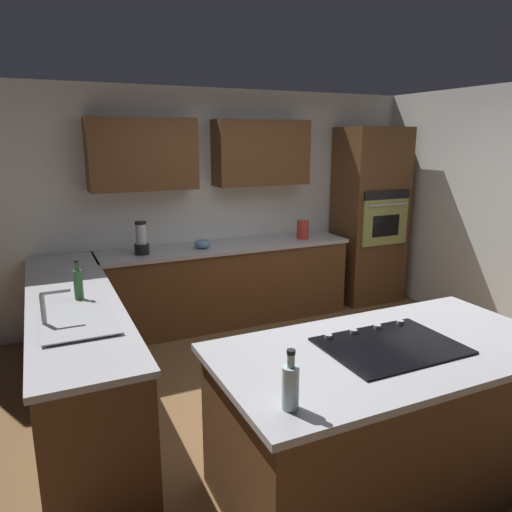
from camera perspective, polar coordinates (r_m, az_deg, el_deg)
name	(u,v)px	position (r m, az deg, el deg)	size (l,w,h in m)	color
ground_plane	(313,386)	(4.27, 6.78, -15.11)	(14.00, 14.00, 0.00)	brown
wall_back	(218,192)	(5.58, -4.53, 7.56)	(6.00, 0.44, 2.60)	silver
wall_left	(501,212)	(5.69, 27.11, 4.64)	(0.10, 4.00, 2.60)	silver
lower_cabinets_back	(227,285)	(5.49, -3.43, -3.48)	(2.80, 0.60, 0.86)	brown
countertop_back	(227,247)	(5.37, -3.49, 1.11)	(2.84, 0.64, 0.04)	#B2B2B7
lower_cabinets_side	(77,353)	(4.06, -20.51, -10.78)	(0.60, 2.90, 0.86)	brown
countertop_side	(72,299)	(3.90, -21.07, -4.74)	(0.64, 2.94, 0.04)	#B2B2B7
island_base	(385,420)	(3.11, 15.11, -18.30)	(1.96, 0.96, 0.86)	brown
island_top	(390,350)	(2.90, 15.67, -10.72)	(2.04, 1.04, 0.04)	#B2B2B7
wall_oven	(369,216)	(6.29, 13.32, 4.65)	(0.80, 0.66, 2.19)	brown
sink_unit	(77,319)	(3.34, -20.51, -7.08)	(0.46, 0.70, 0.23)	#515456
cooktop	(390,345)	(2.89, 15.63, -10.18)	(0.76, 0.56, 0.03)	black
blender	(141,240)	(5.03, -13.46, 1.83)	(0.15, 0.15, 0.34)	black
mixing_bowl	(202,244)	(5.21, -6.40, 1.46)	(0.18, 0.18, 0.10)	#668CB2
kettle	(303,230)	(5.71, 5.57, 3.15)	(0.14, 0.14, 0.21)	red
dish_soap_bottle	(78,283)	(3.77, -20.38, -3.07)	(0.07, 0.07, 0.30)	#336B38
oil_bottle	(290,385)	(2.17, 4.12, -15.10)	(0.08, 0.08, 0.28)	silver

